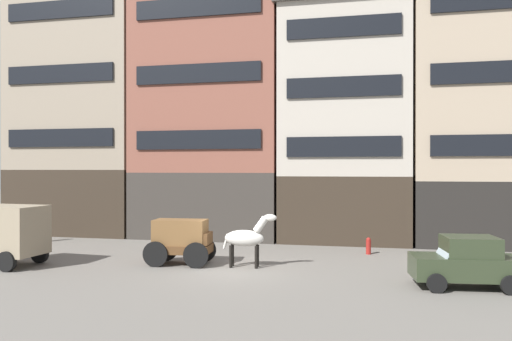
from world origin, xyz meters
TOP-DOWN VIEW (x-y plane):
  - ground_plane at (0.00, 0.00)m, footprint 120.00×120.00m
  - building_far_left at (-12.71, 9.70)m, footprint 9.01×6.29m
  - building_center_left at (-3.84, 9.70)m, footprint 9.43×6.29m
  - building_center_right at (4.41, 9.69)m, footprint 7.78×6.29m
  - building_far_right at (12.58, 9.70)m, footprint 9.26×6.29m
  - cargo_wagon at (-2.44, 0.50)m, footprint 2.99×1.67m
  - draft_horse at (0.51, 0.50)m, footprint 2.35×0.70m
  - sedan_parked_curb at (8.94, -1.31)m, footprint 3.83×2.13m
  - pedestrian_officer at (-12.73, 4.73)m, footprint 0.49×0.49m
  - fire_hydrant_curbside at (5.72, 4.75)m, footprint 0.24×0.24m

SIDE VIEW (x-z plane):
  - ground_plane at x=0.00m, z-range 0.00..0.00m
  - fire_hydrant_curbside at x=5.72m, z-range 0.01..0.84m
  - sedan_parked_curb at x=8.94m, z-range 0.00..1.83m
  - pedestrian_officer at x=-12.73m, z-range 0.08..1.88m
  - cargo_wagon at x=-2.44m, z-range 0.16..2.14m
  - draft_horse at x=0.51m, z-range 0.12..2.42m
  - building_center_right at x=4.41m, z-range 0.05..14.06m
  - building_far_right at x=12.58m, z-range 0.04..15.27m
  - building_center_left at x=-3.84m, z-range 0.04..16.00m
  - building_far_left at x=-12.71m, z-range 0.04..16.52m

